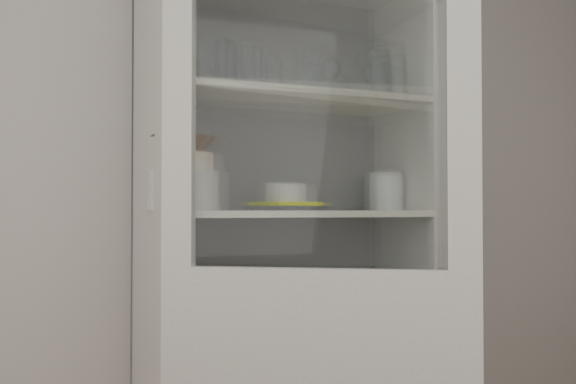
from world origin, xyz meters
name	(u,v)px	position (x,y,z in m)	size (l,w,h in m)	color
wall_back	(213,200)	(0.00, 1.50, 1.30)	(3.60, 0.02, 2.60)	beige
pantry_cabinet	(281,301)	(0.20, 1.34, 0.94)	(1.00, 0.45, 2.10)	#BEBEBE
cupboard_door	(316,350)	(0.07, 0.79, 0.87)	(0.76, 0.56, 2.00)	#BEBEBE
tumbler_0	(187,56)	(-0.21, 1.12, 1.74)	(0.08, 0.08, 0.15)	silver
tumbler_1	(225,63)	(-0.08, 1.15, 1.73)	(0.07, 0.07, 0.14)	silver
tumbler_2	(252,65)	(0.01, 1.14, 1.73)	(0.07, 0.07, 0.14)	silver
tumbler_3	(313,74)	(0.24, 1.15, 1.72)	(0.06, 0.06, 0.12)	silver
tumbler_4	(383,76)	(0.49, 1.12, 1.73)	(0.07, 0.07, 0.13)	silver
tumbler_5	(397,76)	(0.55, 1.13, 1.73)	(0.07, 0.07, 0.15)	silver
tumbler_6	(381,73)	(0.48, 1.11, 1.74)	(0.08, 0.08, 0.15)	silver
tumbler_7	(228,67)	(-0.04, 1.24, 1.74)	(0.08, 0.08, 0.16)	silver
tumbler_8	(174,69)	(-0.20, 1.30, 1.73)	(0.07, 0.07, 0.13)	silver
tumbler_9	(274,77)	(0.15, 1.28, 1.73)	(0.06, 0.06, 0.13)	silver
tumbler_10	(317,79)	(0.30, 1.24, 1.73)	(0.06, 0.06, 0.13)	silver
goblet_0	(187,72)	(-0.14, 1.36, 1.74)	(0.07, 0.07, 0.15)	silver
goblet_1	(244,78)	(0.08, 1.39, 1.74)	(0.07, 0.07, 0.15)	silver
goblet_2	(330,79)	(0.41, 1.36, 1.75)	(0.08, 0.08, 0.19)	silver
goblet_3	(372,83)	(0.60, 1.37, 1.75)	(0.08, 0.08, 0.18)	silver
plate_stack_front	(183,191)	(-0.19, 1.22, 1.32)	(0.23, 0.23, 0.13)	silver
plate_stack_back	(186,201)	(-0.13, 1.42, 1.30)	(0.19, 0.19, 0.07)	silver
cream_bowl	(183,162)	(-0.19, 1.22, 1.42)	(0.19, 0.19, 0.06)	#F3E0C1
terracotta_bowl	(183,145)	(-0.19, 1.22, 1.47)	(0.21, 0.21, 0.05)	#55341C
glass_platter	(286,208)	(0.19, 1.28, 1.27)	(0.30, 0.30, 0.02)	silver
yellow_trivet	(286,204)	(0.19, 1.28, 1.28)	(0.19, 0.19, 0.01)	#F7F517
white_ramekin	(286,193)	(0.19, 1.28, 1.32)	(0.15, 0.15, 0.06)	silver
grey_bowl_stack	(386,192)	(0.61, 1.29, 1.33)	(0.13, 0.13, 0.14)	silver
mug_blue	(384,308)	(0.56, 1.23, 0.91)	(0.12, 0.12, 0.09)	navy
mug_teal	(347,307)	(0.45, 1.30, 0.91)	(0.10, 0.10, 0.09)	#207077
mug_white	(346,316)	(0.35, 1.13, 0.90)	(0.09, 0.09, 0.08)	silver
teal_jar	(274,308)	(0.17, 1.33, 0.92)	(0.09, 0.09, 0.11)	#207077
measuring_cups	(251,328)	(0.02, 1.17, 0.88)	(0.10, 0.10, 0.04)	#A9A8B5
white_canister	(214,308)	(-0.05, 1.33, 0.93)	(0.12, 0.12, 0.14)	silver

